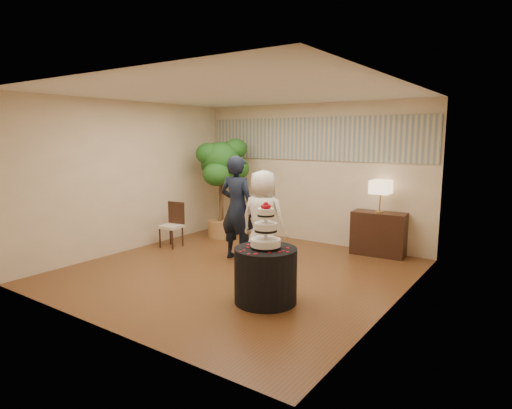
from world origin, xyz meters
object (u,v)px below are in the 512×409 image
Objects in this scene: bride at (263,219)px; wedding_cake at (266,225)px; ficus_tree at (221,187)px; table_lamp at (380,196)px; side_chair at (171,225)px; groom at (237,208)px; console at (379,234)px; cake_table at (266,275)px.

bride reaches higher than wedding_cake.
wedding_cake is 3.77m from ficus_tree.
table_lamp reaches higher than side_chair.
groom is 1.13× the size of bride.
groom is 2.63m from console.
console is at bearing 20.62° from side_chair.
groom is 2.06m from wedding_cake.
groom is at bearing -144.13° from console.
cake_table is 0.38× the size of ficus_tree.
table_lamp is 3.30m from ficus_tree.
ficus_tree reaches higher than cake_table.
groom is 2.09× the size of side_chair.
side_chair is (-3.08, 1.29, -0.59)m from wedding_cake.
side_chair is (-0.27, -1.22, -0.64)m from ficus_tree.
groom reaches higher than side_chair.
table_lamp is (1.33, 1.80, 0.28)m from bride.
wedding_cake reaches higher than console.
bride reaches higher than console.
ficus_tree is at bearing -174.95° from console.
wedding_cake is (0.00, 0.00, 0.66)m from cake_table.
table_lamp is (0.45, 3.06, 0.06)m from wedding_cake.
cake_table is at bearing -41.78° from ficus_tree.
bride is at bearing -33.05° from ficus_tree.
cake_table is 3.34m from side_chair.
groom is 2.13m from cake_table.
bride reaches higher than cake_table.
ficus_tree is at bearing -39.69° from bride.
console is at bearing 81.72° from wedding_cake.
console is (1.96, 1.67, -0.52)m from groom.
console reaches higher than cake_table.
table_lamp reaches higher than wedding_cake.
console is at bearing -143.11° from groom.
bride is 1.61m from cake_table.
table_lamp is at bearing -143.11° from groom.
cake_table is 3.09m from console.
table_lamp reaches higher than console.
groom is 0.65m from bride.
console is 3.37m from ficus_tree.
wedding_cake is 3.15m from console.
table_lamp is at bearing -133.25° from bride.
ficus_tree reaches higher than bride.
ficus_tree is 2.46× the size of side_chair.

